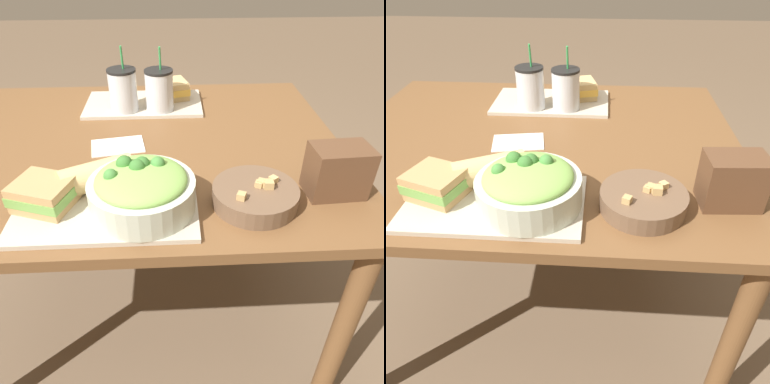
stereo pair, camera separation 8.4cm
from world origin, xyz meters
The scene contains 13 objects.
ground_plane centered at (0.00, 0.00, 0.00)m, with size 12.00×12.00×0.00m, color brown.
dining_table centered at (0.00, 0.00, 0.66)m, with size 1.25×1.00×0.76m.
tray_near centered at (-0.05, -0.34, 0.77)m, with size 0.42×0.25×0.01m.
tray_far centered at (0.01, 0.29, 0.77)m, with size 0.42×0.25×0.01m.
salad_bowl centered at (0.04, -0.35, 0.82)m, with size 0.24×0.24×0.12m.
soup_bowl centered at (0.30, -0.33, 0.78)m, with size 0.20×0.20×0.06m.
sandwich_near centered at (-0.19, -0.33, 0.80)m, with size 0.16×0.15×0.06m.
baguette_near centered at (-0.07, -0.26, 0.81)m, with size 0.19×0.14×0.07m.
sandwich_far centered at (0.11, 0.33, 0.80)m, with size 0.15×0.14×0.06m.
drink_cup_dark centered at (-0.06, 0.22, 0.84)m, with size 0.10×0.10×0.22m.
drink_cup_red centered at (0.07, 0.22, 0.84)m, with size 0.10×0.10×0.22m.
chip_bag centered at (0.50, -0.30, 0.82)m, with size 0.14×0.10×0.13m.
napkin_folded centered at (-0.06, -0.03, 0.76)m, with size 0.17×0.13×0.00m.
Camera 1 is at (0.11, -1.04, 1.30)m, focal length 35.00 mm.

